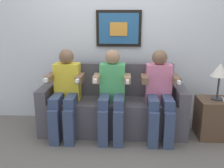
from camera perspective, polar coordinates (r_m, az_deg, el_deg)
name	(u,v)px	position (r m, az deg, el deg)	size (l,w,h in m)	color
ground_plane	(111,141)	(3.15, -0.16, -13.10)	(5.59, 5.59, 0.00)	#66605B
back_wall_assembly	(115,32)	(3.55, 0.61, 12.04)	(4.30, 0.10, 2.60)	silver
couch	(113,108)	(3.32, 0.17, -5.68)	(1.90, 0.58, 0.90)	#514C56
person_on_left	(66,90)	(3.16, -10.74, -1.45)	(0.46, 0.56, 1.11)	yellow
person_in_middle	(112,91)	(3.07, 0.01, -1.65)	(0.46, 0.56, 1.11)	#4CB266
person_on_right	(159,92)	(3.09, 10.99, -1.81)	(0.46, 0.56, 1.11)	pink
side_table_right	(213,118)	(3.43, 22.45, -7.29)	(0.40, 0.40, 0.50)	brown
table_lamp	(220,72)	(3.27, 23.87, 2.64)	(0.22, 0.22, 0.46)	#333338
spare_remote_on_table	(223,99)	(3.37, 24.45, -3.23)	(0.04, 0.13, 0.02)	white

